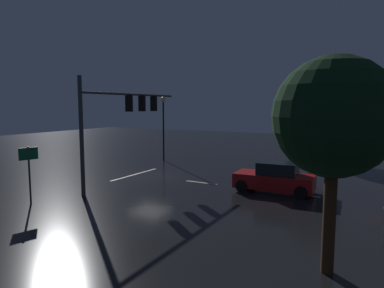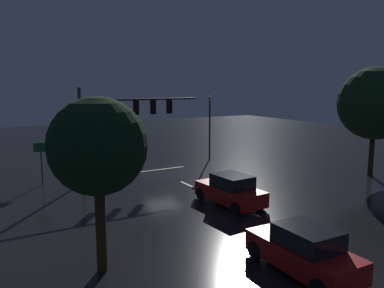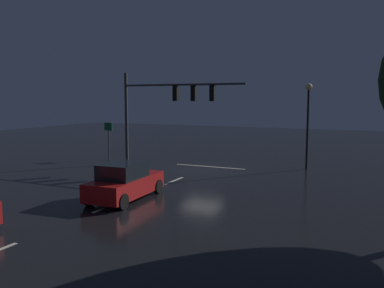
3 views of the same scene
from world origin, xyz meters
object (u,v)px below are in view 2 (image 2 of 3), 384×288
object	(u,v)px
traffic_signal_assembly	(127,115)
route_sign	(41,154)
tree_right_near	(98,147)
car_distant	(304,251)
tree_left_near	(375,103)
car_approaching	(230,190)
street_lamp_left_kerb	(210,116)

from	to	relation	value
traffic_signal_assembly	route_sign	size ratio (longest dim) A/B	3.11
route_sign	tree_right_near	bearing A→B (deg)	88.69
car_distant	tree_left_near	bearing A→B (deg)	-152.27
car_distant	route_sign	bearing A→B (deg)	-71.64
traffic_signal_assembly	tree_left_near	bearing A→B (deg)	151.58
car_distant	tree_left_near	distance (m)	17.83
route_sign	traffic_signal_assembly	bearing A→B (deg)	169.34
car_approaching	tree_right_near	size ratio (longest dim) A/B	0.72
car_approaching	tree_right_near	world-z (taller)	tree_right_near
tree_left_near	car_distant	bearing A→B (deg)	27.73
traffic_signal_assembly	tree_left_near	world-z (taller)	tree_left_near
route_sign	tree_right_near	world-z (taller)	tree_right_near
route_sign	tree_right_near	distance (m)	13.97
car_approaching	street_lamp_left_kerb	world-z (taller)	street_lamp_left_kerb
car_distant	street_lamp_left_kerb	distance (m)	21.31
street_lamp_left_kerb	car_distant	bearing A→B (deg)	65.93
route_sign	tree_right_near	xyz separation A→B (m)	(0.31, 13.76, 2.43)
traffic_signal_assembly	car_approaching	bearing A→B (deg)	106.03
car_approaching	tree_right_near	xyz separation A→B (m)	(8.49, 3.93, 3.68)
car_distant	tree_left_near	world-z (taller)	tree_left_near
tree_right_near	street_lamp_left_kerb	bearing A→B (deg)	-133.38
traffic_signal_assembly	car_distant	world-z (taller)	traffic_signal_assembly
traffic_signal_assembly	tree_left_near	size ratio (longest dim) A/B	1.13
traffic_signal_assembly	car_approaching	xyz separation A→B (m)	(-2.52, 8.76, -3.65)
traffic_signal_assembly	car_distant	size ratio (longest dim) A/B	2.00
street_lamp_left_kerb	tree_left_near	bearing A→B (deg)	120.78
car_approaching	route_sign	xyz separation A→B (m)	(8.17, -9.83, 1.25)
tree_left_near	traffic_signal_assembly	bearing A→B (deg)	-28.42
traffic_signal_assembly	car_approaching	distance (m)	9.82
street_lamp_left_kerb	tree_right_near	distance (m)	21.43
traffic_signal_assembly	street_lamp_left_kerb	distance (m)	9.22
car_distant	street_lamp_left_kerb	bearing A→B (deg)	-114.07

